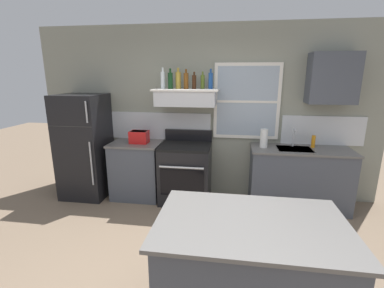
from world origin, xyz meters
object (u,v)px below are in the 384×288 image
object	(u,v)px
toaster	(139,137)
paper_towel_roll	(264,138)
bottle_amber_wine	(186,81)
bottle_clear_tall	(163,80)
bottle_brown_stout	(194,82)
refrigerator	(85,146)
bottle_blue_liqueur	(211,81)
dish_soap_bottle	(313,141)
bottle_champagne_gold_foil	(178,80)
bottle_olive_oil_square	(203,82)
bottle_dark_green_wine	(170,80)
stove_range	(186,172)
kitchen_island	(248,274)

from	to	relation	value
toaster	paper_towel_roll	bearing A→B (deg)	0.58
bottle_amber_wine	bottle_clear_tall	bearing A→B (deg)	-174.09
paper_towel_roll	bottle_brown_stout	bearing A→B (deg)	176.49
refrigerator	bottle_blue_liqueur	size ratio (longest dim) A/B	5.75
dish_soap_bottle	paper_towel_roll	bearing A→B (deg)	-172.07
toaster	dish_soap_bottle	distance (m)	2.62
bottle_champagne_gold_foil	dish_soap_bottle	world-z (taller)	bottle_champagne_gold_foil
bottle_clear_tall	bottle_olive_oil_square	world-z (taller)	bottle_clear_tall
bottle_clear_tall	bottle_dark_green_wine	distance (m)	0.12
bottle_champagne_gold_foil	bottle_brown_stout	size ratio (longest dim) A/B	1.23
refrigerator	bottle_brown_stout	xyz separation A→B (m)	(1.77, 0.12, 1.02)
refrigerator	stove_range	xyz separation A→B (m)	(1.65, 0.02, -0.36)
paper_towel_roll	bottle_clear_tall	bearing A→B (deg)	179.24
bottle_brown_stout	kitchen_island	distance (m)	2.72
bottle_clear_tall	paper_towel_roll	size ratio (longest dim) A/B	1.13
bottle_clear_tall	bottle_dark_green_wine	world-z (taller)	bottle_clear_tall
refrigerator	stove_range	world-z (taller)	refrigerator
bottle_amber_wine	bottle_brown_stout	xyz separation A→B (m)	(0.12, 0.01, -0.02)
bottle_champagne_gold_foil	dish_soap_bottle	bearing A→B (deg)	0.42
bottle_blue_liqueur	stove_range	bearing A→B (deg)	-159.75
refrigerator	bottle_clear_tall	bearing A→B (deg)	3.51
bottle_brown_stout	bottle_olive_oil_square	bearing A→B (deg)	19.62
stove_range	bottle_olive_oil_square	size ratio (longest dim) A/B	4.36
bottle_brown_stout	bottle_dark_green_wine	bearing A→B (deg)	-171.41
bottle_amber_wine	dish_soap_bottle	world-z (taller)	bottle_amber_wine
stove_range	bottle_olive_oil_square	distance (m)	1.41
bottle_amber_wine	dish_soap_bottle	size ratio (longest dim) A/B	1.59
bottle_dark_green_wine	bottle_brown_stout	xyz separation A→B (m)	(0.35, 0.05, -0.02)
refrigerator	toaster	size ratio (longest dim) A/B	5.58
bottle_clear_tall	paper_towel_roll	world-z (taller)	bottle_clear_tall
bottle_dark_green_wine	bottle_olive_oil_square	distance (m)	0.48
stove_range	bottle_brown_stout	size ratio (longest dim) A/B	4.44
bottle_dark_green_wine	bottle_blue_liqueur	bearing A→B (deg)	8.02
bottle_brown_stout	dish_soap_bottle	bearing A→B (deg)	1.17
stove_range	bottle_blue_liqueur	distance (m)	1.45
refrigerator	toaster	distance (m)	0.93
bottle_amber_wine	bottle_blue_liqueur	xyz separation A→B (m)	(0.36, 0.04, 0.00)
toaster	bottle_dark_green_wine	world-z (taller)	bottle_dark_green_wine
dish_soap_bottle	kitchen_island	distance (m)	2.53
bottle_dark_green_wine	bottle_champagne_gold_foil	bearing A→B (deg)	35.71
bottle_clear_tall	bottle_champagne_gold_foil	size ratio (longest dim) A/B	1.01
bottle_champagne_gold_foil	bottle_blue_liqueur	size ratio (longest dim) A/B	1.05
toaster	dish_soap_bottle	xyz separation A→B (m)	(2.62, 0.12, -0.01)
refrigerator	bottle_amber_wine	xyz separation A→B (m)	(1.65, 0.12, 1.04)
bottle_clear_tall	bottle_blue_liqueur	xyz separation A→B (m)	(0.70, 0.07, -0.01)
dish_soap_bottle	kitchen_island	world-z (taller)	dish_soap_bottle
bottle_champagne_gold_foil	dish_soap_bottle	xyz separation A→B (m)	(2.01, 0.01, -0.87)
refrigerator	bottle_champagne_gold_foil	world-z (taller)	bottle_champagne_gold_foil
dish_soap_bottle	bottle_brown_stout	bearing A→B (deg)	-178.83
toaster	kitchen_island	bearing A→B (deg)	-53.20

